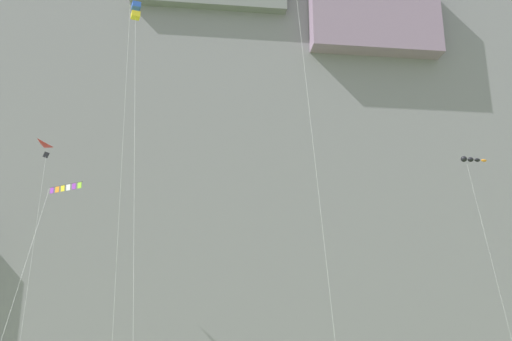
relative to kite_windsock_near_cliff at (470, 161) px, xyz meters
name	(u,v)px	position (x,y,z in m)	size (l,w,h in m)	color
cliff_face	(204,103)	(-23.38, 22.19, 13.84)	(180.00, 26.85, 64.32)	gray
kite_windsock_near_cliff	(470,161)	(0.00, 0.00, 0.00)	(2.58, 5.69, 18.70)	black
kite_box_high_left	(136,13)	(-28.90, -10.81, 6.17)	(2.17, 6.36, 25.30)	blue
kite_banner_upper_mid	(57,207)	(-31.81, -15.31, -8.63)	(2.52, 6.03, 11.09)	black
kite_delta_far_left	(52,157)	(-36.88, 3.25, 0.01)	(1.47, 6.02, 18.81)	red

